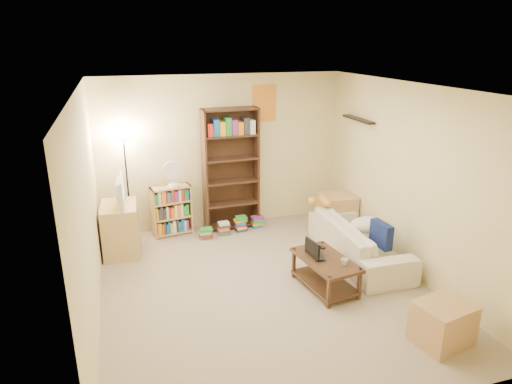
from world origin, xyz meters
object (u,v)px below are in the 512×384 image
television (117,191)px  short_bookshelf (172,211)px  tall_bookshelf (231,167)px  side_table (337,212)px  laptop (321,255)px  coffee_table (325,269)px  tabby_cat (322,201)px  sofa (359,240)px  desk_fan (172,173)px  tv_stand (121,229)px  end_cabinet (443,323)px  floor_lamp (125,158)px  mug (345,262)px

television → short_bookshelf: (0.80, 0.47, -0.55)m
tall_bookshelf → side_table: 1.89m
television → side_table: size_ratio=1.19×
laptop → tall_bookshelf: tall_bookshelf is taller
coffee_table → tabby_cat: bearing=58.7°
laptop → tall_bookshelf: size_ratio=0.19×
short_bookshelf → side_table: 2.69m
sofa → side_table: (0.19, 1.06, 0.02)m
desk_fan → laptop: bearing=-54.1°
laptop → short_bookshelf: bearing=46.5°
television → side_table: 3.49m
tv_stand → end_cabinet: size_ratio=1.39×
desk_fan → floor_lamp: floor_lamp is taller
laptop → tall_bookshelf: bearing=25.9°
television → side_table: television is taller
coffee_table → short_bookshelf: short_bookshelf is taller
sofa → television: (-3.23, 1.20, 0.67)m
sofa → tv_stand: (-3.23, 1.20, 0.09)m
coffee_table → mug: 0.32m
laptop → mug: size_ratio=3.92×
tall_bookshelf → end_cabinet: (1.32, -3.64, -0.83)m
tall_bookshelf → end_cabinet: size_ratio=3.68×
sofa → mug: sofa is taller
laptop → end_cabinet: size_ratio=0.69×
tabby_cat → short_bookshelf: 2.40m
coffee_table → desk_fan: size_ratio=2.34×
desk_fan → side_table: desk_fan is taller
coffee_table → mug: (0.14, -0.22, 0.19)m
side_table → end_cabinet: size_ratio=1.11×
tall_bookshelf → side_table: (1.63, -0.61, -0.75)m
tv_stand → floor_lamp: 1.06m
coffee_table → tv_stand: size_ratio=1.32×
laptop → floor_lamp: 3.25m
desk_fan → tabby_cat: bearing=-22.1°
laptop → mug: (0.17, -0.31, 0.03)m
coffee_table → floor_lamp: 3.38m
floor_lamp → side_table: size_ratio=2.73×
tabby_cat → tall_bookshelf: size_ratio=0.22×
coffee_table → tall_bookshelf: tall_bookshelf is taller
floor_lamp → tall_bookshelf: bearing=0.0°
tv_stand → television: bearing=0.0°
sofa → laptop: bearing=123.5°
sofa → desk_fan: size_ratio=4.65×
tv_stand → tall_bookshelf: (1.79, 0.47, 0.68)m
coffee_table → laptop: (-0.02, 0.09, 0.16)m
floor_lamp → television: bearing=-109.1°
sofa → television: television is taller
tabby_cat → mug: bearing=-105.5°
laptop → tabby_cat: bearing=-15.1°
tv_stand → end_cabinet: tv_stand is taller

